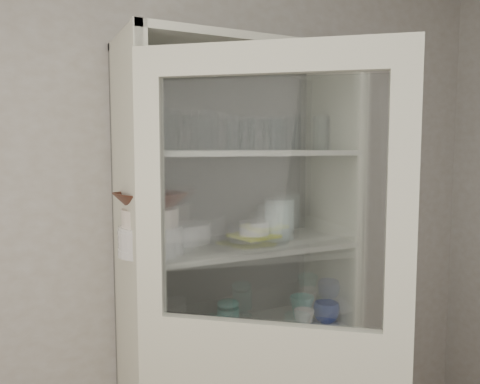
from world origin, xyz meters
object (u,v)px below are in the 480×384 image
goblet_2 (265,132)px  glass_platter (254,239)px  goblet_3 (281,134)px  white_ramekin (254,228)px  teal_jar (228,317)px  white_canister (158,332)px  plate_stack_front (151,240)px  grey_bowl_stack (279,219)px  mug_teal (302,307)px  goblet_0 (137,130)px  plate_stack_back (184,233)px  goblet_1 (190,131)px  cream_bowl (150,217)px  measuring_cups (227,339)px  mug_blue (326,312)px  yellow_trivet (254,236)px  mug_white (304,319)px  terracotta_bowl (150,200)px  pantry_cabinet (234,310)px

goblet_2 → glass_platter: (-0.12, -0.11, -0.48)m
goblet_3 → white_ramekin: bearing=-158.4°
teal_jar → white_canister: 0.34m
plate_stack_front → grey_bowl_stack: (0.61, 0.06, 0.03)m
teal_jar → mug_teal: bearing=-4.3°
goblet_0 → plate_stack_back: (0.20, -0.00, -0.44)m
goblet_1 → white_canister: goblet_1 is taller
goblet_1 → cream_bowl: bearing=-143.6°
cream_bowl → mug_teal: (0.75, 0.07, -0.49)m
goblet_3 → plate_stack_back: (-0.46, 0.05, -0.43)m
white_ramekin → grey_bowl_stack: size_ratio=0.74×
goblet_2 → white_canister: (-0.56, -0.11, -0.82)m
goblet_2 → plate_stack_back: 0.60m
cream_bowl → measuring_cups: 0.61m
grey_bowl_stack → mug_blue: bearing=-22.0°
yellow_trivet → grey_bowl_stack: size_ratio=0.97×
goblet_3 → mug_teal: (0.09, -0.05, -0.82)m
glass_platter → white_canister: glass_platter is taller
glass_platter → goblet_1: bearing=155.6°
white_canister → yellow_trivet: bearing=-0.1°
goblet_1 → mug_white: 0.98m
plate_stack_front → measuring_cups: 0.54m
white_canister → mug_teal: bearing=1.2°
cream_bowl → goblet_2: bearing=15.6°
mug_teal → white_canister: 0.71m
goblet_1 → terracotta_bowl: size_ratio=0.64×
goblet_1 → glass_platter: (0.25, -0.11, -0.47)m
pantry_cabinet → mug_blue: 0.43m
pantry_cabinet → goblet_0: size_ratio=12.81×
grey_bowl_stack → mug_teal: 0.46m
cream_bowl → white_canister: cream_bowl is taller
plate_stack_front → white_canister: plate_stack_front is taller
grey_bowl_stack → goblet_3: bearing=56.9°
white_ramekin → mug_blue: (0.34, -0.08, -0.41)m
goblet_1 → mug_blue: 1.04m
goblet_0 → plate_stack_front: (0.00, -0.17, -0.43)m
goblet_1 → mug_teal: 0.98m
pantry_cabinet → terracotta_bowl: (-0.41, -0.11, 0.53)m
cream_bowl → pantry_cabinet: bearing=15.7°
cream_bowl → terracotta_bowl: 0.06m
pantry_cabinet → goblet_2: bearing=15.4°
yellow_trivet → white_canister: (-0.44, 0.00, -0.36)m
goblet_0 → grey_bowl_stack: (0.61, -0.11, -0.39)m
goblet_2 → goblet_3: bearing=-36.9°
mug_teal → glass_platter: bearing=166.2°
measuring_cups → white_canister: bearing=162.0°
cream_bowl → goblet_3: bearing=10.6°
goblet_1 → goblet_2: goblet_2 is taller
yellow_trivet → measuring_cups: (-0.17, -0.09, -0.41)m
goblet_1 → plate_stack_front: 0.51m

